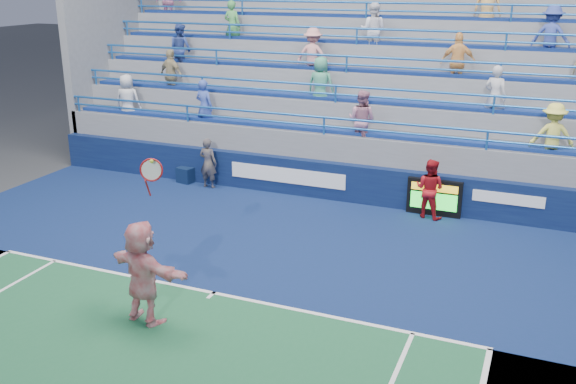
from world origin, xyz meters
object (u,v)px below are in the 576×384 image
at_px(line_judge, 208,163).
at_px(tennis_player, 143,272).
at_px(serve_speed_board, 434,198).
at_px(judge_chair, 187,174).
at_px(ball_girl, 430,189).

bearing_deg(line_judge, tennis_player, 111.85).
distance_m(serve_speed_board, judge_chair, 7.71).
distance_m(tennis_player, line_judge, 8.03).
distance_m(judge_chair, ball_girl, 7.62).
bearing_deg(ball_girl, tennis_player, 77.13).
height_order(tennis_player, ball_girl, tennis_player).
bearing_deg(judge_chair, tennis_player, -64.27).
distance_m(judge_chair, line_judge, 1.05).
height_order(serve_speed_board, line_judge, line_judge).
bearing_deg(serve_speed_board, ball_girl, -116.91).
bearing_deg(ball_girl, line_judge, 14.36).
xyz_separation_m(serve_speed_board, line_judge, (-6.80, -0.20, 0.27)).
bearing_deg(line_judge, serve_speed_board, -177.06).
height_order(serve_speed_board, judge_chair, serve_speed_board).
bearing_deg(serve_speed_board, line_judge, -178.29).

